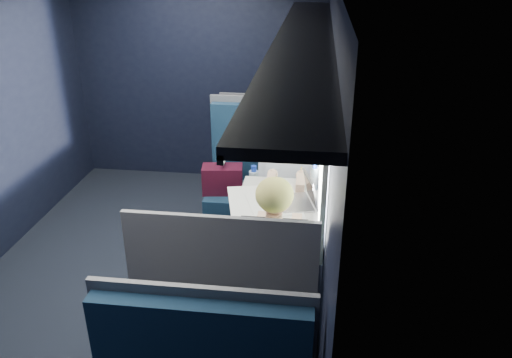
# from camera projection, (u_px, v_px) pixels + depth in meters

# --- Properties ---
(ground) EXTENTS (2.80, 4.20, 0.01)m
(ground) POSITION_uv_depth(u_px,v_px,m) (150.00, 277.00, 4.18)
(ground) COLOR black
(room_shell) EXTENTS (3.00, 4.40, 2.40)m
(room_shell) POSITION_uv_depth(u_px,v_px,m) (134.00, 106.00, 3.56)
(room_shell) COLOR black
(room_shell) RESTS_ON ground
(table) EXTENTS (0.62, 1.00, 0.74)m
(table) POSITION_uv_depth(u_px,v_px,m) (273.00, 214.00, 3.79)
(table) COLOR #54565E
(table) RESTS_ON ground
(seat_bay_near) EXTENTS (1.06, 0.62, 1.26)m
(seat_bay_near) POSITION_uv_depth(u_px,v_px,m) (260.00, 191.00, 4.69)
(seat_bay_near) COLOR #0C1F34
(seat_bay_near) RESTS_ON ground
(seat_bay_far) EXTENTS (1.04, 0.62, 1.26)m
(seat_bay_far) POSITION_uv_depth(u_px,v_px,m) (231.00, 314.00, 3.12)
(seat_bay_far) COLOR #0C1F34
(seat_bay_far) RESTS_ON ground
(seat_row_front) EXTENTS (1.04, 0.51, 1.16)m
(seat_row_front) POSITION_uv_depth(u_px,v_px,m) (271.00, 155.00, 5.53)
(seat_row_front) COLOR #0C1F34
(seat_row_front) RESTS_ON ground
(man) EXTENTS (0.53, 0.56, 1.32)m
(man) POSITION_uv_depth(u_px,v_px,m) (288.00, 171.00, 4.39)
(man) COLOR black
(man) RESTS_ON ground
(woman) EXTENTS (0.53, 0.56, 1.32)m
(woman) POSITION_uv_depth(u_px,v_px,m) (274.00, 260.00, 3.12)
(woman) COLOR black
(woman) RESTS_ON ground
(papers) EXTENTS (0.69, 0.87, 0.01)m
(papers) POSITION_uv_depth(u_px,v_px,m) (266.00, 208.00, 3.71)
(papers) COLOR white
(papers) RESTS_ON table
(laptop) EXTENTS (0.31, 0.37, 0.24)m
(laptop) POSITION_uv_depth(u_px,v_px,m) (302.00, 196.00, 3.74)
(laptop) COLOR silver
(laptop) RESTS_ON table
(bottle_small) EXTENTS (0.07, 0.07, 0.23)m
(bottle_small) POSITION_uv_depth(u_px,v_px,m) (314.00, 178.00, 3.96)
(bottle_small) COLOR silver
(bottle_small) RESTS_ON table
(cup) EXTENTS (0.07, 0.07, 0.09)m
(cup) POSITION_uv_depth(u_px,v_px,m) (314.00, 178.00, 4.10)
(cup) COLOR white
(cup) RESTS_ON table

